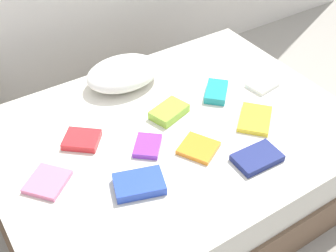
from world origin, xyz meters
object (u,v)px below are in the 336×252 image
object	(u,v)px
textbook_yellow	(255,119)
textbook_teal	(216,92)
textbook_white	(262,85)
bed	(173,160)
textbook_lime	(169,112)
textbook_orange	(198,148)
textbook_pink	(47,182)
textbook_blue	(139,184)
textbook_navy	(257,158)
textbook_purple	(148,146)
textbook_red	(82,140)
pillow	(123,73)

from	to	relation	value
textbook_yellow	textbook_teal	distance (m)	0.32
textbook_teal	textbook_yellow	bearing A→B (deg)	-129.53
textbook_white	bed	bearing A→B (deg)	175.25
textbook_yellow	textbook_teal	xyz separation A→B (m)	(-0.03, 0.31, 0.01)
textbook_lime	textbook_teal	world-z (taller)	textbook_lime
bed	textbook_orange	xyz separation A→B (m)	(0.02, -0.21, 0.27)
textbook_pink	textbook_blue	world-z (taller)	textbook_blue
textbook_navy	textbook_purple	world-z (taller)	textbook_navy
textbook_purple	textbook_red	xyz separation A→B (m)	(-0.27, 0.23, 0.00)
textbook_pink	textbook_yellow	xyz separation A→B (m)	(1.15, -0.19, 0.00)
textbook_white	textbook_orange	world-z (taller)	textbook_white
textbook_blue	textbook_yellow	world-z (taller)	textbook_blue
textbook_orange	textbook_teal	bearing A→B (deg)	12.63
bed	textbook_purple	xyz separation A→B (m)	(-0.20, -0.06, 0.27)
textbook_white	textbook_orange	size ratio (longest dim) A/B	0.94
textbook_white	textbook_purple	size ratio (longest dim) A/B	1.01
textbook_lime	textbook_blue	xyz separation A→B (m)	(-0.41, -0.38, -0.00)
pillow	textbook_red	world-z (taller)	pillow
bed	pillow	world-z (taller)	pillow
textbook_orange	textbook_purple	bearing A→B (deg)	115.06
textbook_white	textbook_yellow	distance (m)	0.35
bed	textbook_teal	size ratio (longest dim) A/B	9.49
textbook_blue	textbook_pink	bearing A→B (deg)	162.39
textbook_yellow	textbook_purple	xyz separation A→B (m)	(-0.62, 0.14, 0.00)
textbook_pink	textbook_blue	xyz separation A→B (m)	(0.36, -0.26, 0.01)
textbook_red	textbook_navy	bearing A→B (deg)	-0.97
textbook_navy	textbook_red	xyz separation A→B (m)	(-0.69, 0.61, 0.00)
bed	textbook_purple	bearing A→B (deg)	-163.29
textbook_white	textbook_lime	size ratio (longest dim) A/B	0.82
textbook_teal	textbook_red	distance (m)	0.86
pillow	textbook_lime	world-z (taller)	pillow
bed	pillow	distance (m)	0.62
bed	textbook_orange	distance (m)	0.34
textbook_navy	textbook_yellow	distance (m)	0.31
textbook_lime	textbook_orange	distance (m)	0.32
textbook_purple	textbook_red	world-z (taller)	textbook_red
textbook_navy	textbook_yellow	world-z (taller)	textbook_navy
textbook_navy	textbook_blue	xyz separation A→B (m)	(-0.59, 0.17, 0.01)
textbook_white	textbook_blue	xyz separation A→B (m)	(-1.05, -0.30, 0.01)
textbook_orange	textbook_red	world-z (taller)	textbook_red
textbook_lime	pillow	bearing A→B (deg)	82.44
textbook_lime	textbook_yellow	world-z (taller)	textbook_lime
textbook_yellow	bed	bearing A→B (deg)	113.24
pillow	textbook_purple	bearing A→B (deg)	-106.62
bed	textbook_navy	xyz separation A→B (m)	(0.22, -0.44, 0.27)
textbook_navy	textbook_pink	xyz separation A→B (m)	(-0.95, 0.43, -0.01)
pillow	textbook_white	size ratio (longest dim) A/B	2.72
textbook_teal	textbook_red	size ratio (longest dim) A/B	1.16
textbook_lime	textbook_orange	xyz separation A→B (m)	(-0.03, -0.32, -0.01)
textbook_lime	textbook_white	bearing A→B (deg)	-23.63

